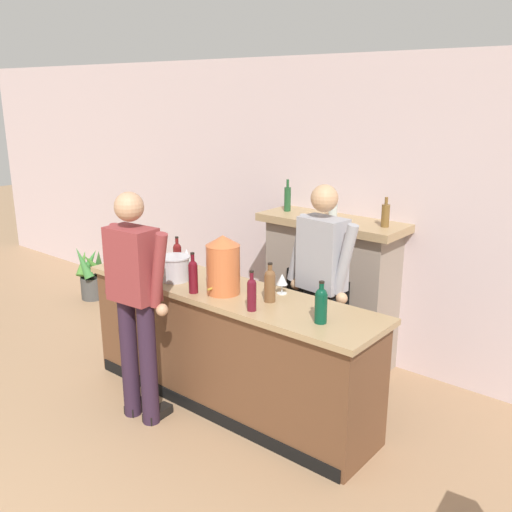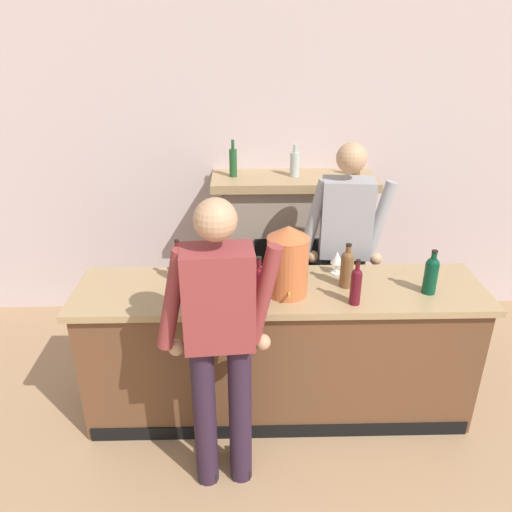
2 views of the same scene
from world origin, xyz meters
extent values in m
cube|color=beige|center=(0.00, 3.79, 1.38)|extent=(12.00, 0.07, 2.75)
cube|color=brown|center=(-0.07, 2.32, 0.46)|extent=(2.53, 0.57, 0.93)
cube|color=tan|center=(-0.07, 2.32, 0.95)|extent=(2.60, 0.64, 0.04)
cube|color=black|center=(-0.07, 2.03, 0.05)|extent=(2.48, 0.01, 0.10)
cube|color=gray|center=(0.11, 3.54, 0.64)|extent=(1.18, 0.44, 1.28)
cube|color=black|center=(0.11, 3.31, 0.47)|extent=(0.65, 0.02, 0.82)
cube|color=tan|center=(0.11, 3.52, 1.32)|extent=(1.34, 0.52, 0.07)
cylinder|color=#204F29|center=(-0.38, 3.52, 1.46)|extent=(0.06, 0.06, 0.22)
cylinder|color=#204F29|center=(-0.38, 3.52, 1.61)|extent=(0.02, 0.02, 0.07)
cylinder|color=#AFBCB9|center=(0.12, 3.52, 1.45)|extent=(0.08, 0.08, 0.19)
cylinder|color=#AFBCB9|center=(0.12, 3.52, 1.58)|extent=(0.03, 0.03, 0.06)
cylinder|color=brown|center=(0.63, 3.52, 1.45)|extent=(0.07, 0.07, 0.19)
cylinder|color=brown|center=(0.63, 3.52, 1.57)|extent=(0.03, 0.03, 0.06)
cylinder|color=#464543|center=(-2.96, 3.06, 0.14)|extent=(0.27, 0.27, 0.27)
cylinder|color=#332319|center=(-2.96, 3.06, 0.26)|extent=(0.24, 0.24, 0.02)
cone|color=#417C2B|center=(-2.86, 3.03, 0.45)|extent=(0.19, 0.33, 0.35)
cone|color=#427A3A|center=(-2.91, 3.14, 0.46)|extent=(0.28, 0.23, 0.35)
cone|color=#3E8B3B|center=(-3.04, 3.11, 0.44)|extent=(0.24, 0.28, 0.33)
cone|color=#4A8432|center=(-3.04, 3.01, 0.44)|extent=(0.24, 0.29, 0.32)
cone|color=#3A7937|center=(-2.94, 2.94, 0.49)|extent=(0.31, 0.18, 0.40)
cylinder|color=#2C1B2D|center=(-0.33, 1.73, 0.49)|extent=(0.13, 0.13, 0.97)
cube|color=black|center=(-0.33, 1.80, 0.04)|extent=(0.12, 0.25, 0.07)
cylinder|color=#2C1B2D|center=(-0.53, 1.72, 0.49)|extent=(0.13, 0.13, 0.97)
cube|color=black|center=(-0.53, 1.79, 0.04)|extent=(0.12, 0.25, 0.07)
cube|color=maroon|center=(-0.43, 1.73, 1.24)|extent=(0.38, 0.25, 0.54)
cylinder|color=maroon|center=(-0.20, 1.76, 1.23)|extent=(0.20, 0.08, 0.57)
sphere|color=tan|center=(-0.20, 1.78, 0.93)|extent=(0.09, 0.09, 0.09)
cylinder|color=maroon|center=(-0.66, 1.73, 1.23)|extent=(0.20, 0.08, 0.57)
sphere|color=tan|center=(-0.66, 1.75, 0.93)|extent=(0.09, 0.09, 0.09)
sphere|color=tan|center=(-0.43, 1.73, 1.66)|extent=(0.21, 0.21, 0.21)
cylinder|color=black|center=(0.34, 2.88, 0.47)|extent=(0.13, 0.13, 0.94)
cube|color=black|center=(0.33, 2.82, 0.04)|extent=(0.12, 0.25, 0.07)
cylinder|color=black|center=(0.54, 2.86, 0.47)|extent=(0.13, 0.13, 0.94)
cube|color=black|center=(0.53, 2.79, 0.04)|extent=(0.12, 0.25, 0.07)
cube|color=#9898A0|center=(0.44, 2.87, 1.23)|extent=(0.38, 0.26, 0.57)
cylinder|color=#9898A0|center=(0.21, 2.88, 1.23)|extent=(0.20, 0.08, 0.57)
sphere|color=tan|center=(0.20, 2.86, 0.93)|extent=(0.09, 0.09, 0.09)
cylinder|color=#9898A0|center=(0.66, 2.83, 1.23)|extent=(0.20, 0.08, 0.57)
sphere|color=tan|center=(0.66, 2.81, 0.93)|extent=(0.09, 0.09, 0.09)
sphere|color=tan|center=(0.44, 2.87, 1.66)|extent=(0.21, 0.21, 0.21)
cylinder|color=#C16135|center=(-0.04, 2.25, 1.16)|extent=(0.25, 0.25, 0.37)
cone|color=#C16135|center=(-0.04, 2.25, 1.38)|extent=(0.26, 0.26, 0.08)
cylinder|color=#B29333|center=(-0.04, 2.11, 1.04)|extent=(0.02, 0.04, 0.02)
cylinder|color=silver|center=(-0.54, 2.23, 1.06)|extent=(0.23, 0.23, 0.19)
cylinder|color=silver|center=(-0.54, 2.23, 1.16)|extent=(0.24, 0.24, 0.01)
cylinder|color=#093D27|center=(0.85, 2.24, 1.07)|extent=(0.08, 0.08, 0.20)
sphere|color=#093D27|center=(0.85, 2.24, 1.17)|extent=(0.08, 0.08, 0.08)
cylinder|color=#093D27|center=(0.85, 2.24, 1.21)|extent=(0.03, 0.03, 0.08)
cylinder|color=black|center=(0.85, 2.24, 1.25)|extent=(0.04, 0.04, 0.01)
cylinder|color=#55101C|center=(0.36, 2.11, 1.07)|extent=(0.07, 0.07, 0.20)
sphere|color=#55101C|center=(0.36, 2.11, 1.17)|extent=(0.06, 0.06, 0.06)
cylinder|color=#55101C|center=(0.36, 2.11, 1.21)|extent=(0.03, 0.03, 0.08)
cylinder|color=black|center=(0.36, 2.11, 1.25)|extent=(0.03, 0.03, 0.01)
cylinder|color=maroon|center=(-0.72, 2.42, 1.07)|extent=(0.07, 0.07, 0.20)
sphere|color=maroon|center=(-0.72, 2.42, 1.17)|extent=(0.07, 0.07, 0.07)
cylinder|color=maroon|center=(-0.72, 2.42, 1.21)|extent=(0.03, 0.03, 0.08)
cylinder|color=black|center=(-0.72, 2.42, 1.26)|extent=(0.03, 0.03, 0.01)
cylinder|color=brown|center=(0.35, 2.33, 1.07)|extent=(0.08, 0.08, 0.20)
sphere|color=brown|center=(0.35, 2.33, 1.17)|extent=(0.08, 0.08, 0.08)
cylinder|color=brown|center=(0.35, 2.33, 1.21)|extent=(0.03, 0.03, 0.08)
cylinder|color=black|center=(0.35, 2.33, 1.26)|extent=(0.04, 0.04, 0.01)
cylinder|color=#5A0E19|center=(-0.21, 2.11, 1.08)|extent=(0.07, 0.07, 0.22)
sphere|color=#5A0E19|center=(-0.21, 2.11, 1.19)|extent=(0.07, 0.07, 0.07)
cylinder|color=#5A0E19|center=(-0.21, 2.11, 1.23)|extent=(0.03, 0.03, 0.08)
cylinder|color=black|center=(-0.21, 2.11, 1.28)|extent=(0.03, 0.03, 0.01)
cylinder|color=silver|center=(-0.73, 2.54, 0.97)|extent=(0.07, 0.07, 0.01)
cylinder|color=silver|center=(-0.73, 2.54, 1.02)|extent=(0.01, 0.01, 0.07)
cone|color=silver|center=(-0.73, 2.54, 1.09)|extent=(0.07, 0.07, 0.08)
cylinder|color=silver|center=(0.32, 2.52, 0.97)|extent=(0.07, 0.07, 0.01)
cylinder|color=silver|center=(0.32, 2.52, 1.01)|extent=(0.01, 0.01, 0.07)
cone|color=silver|center=(0.32, 2.52, 1.09)|extent=(0.08, 0.08, 0.08)
cylinder|color=silver|center=(-0.59, 2.42, 0.97)|extent=(0.07, 0.07, 0.01)
cylinder|color=silver|center=(-0.59, 2.42, 1.01)|extent=(0.01, 0.01, 0.07)
cone|color=silver|center=(-0.59, 2.42, 1.09)|extent=(0.07, 0.07, 0.08)
camera|label=1|loc=(2.73, -0.72, 2.44)|focal=40.00mm
camera|label=2|loc=(-0.29, -0.45, 2.50)|focal=35.00mm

